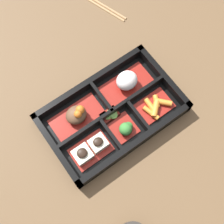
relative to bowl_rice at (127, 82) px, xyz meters
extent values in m
plane|color=brown|center=(-0.08, -0.04, -0.03)|extent=(3.00, 3.00, 0.00)
cube|color=black|center=(-0.08, -0.04, -0.03)|extent=(0.33, 0.20, 0.01)
cube|color=black|center=(-0.08, -0.14, -0.01)|extent=(0.33, 0.01, 0.04)
cube|color=black|center=(-0.08, 0.05, -0.01)|extent=(0.33, 0.01, 0.04)
cube|color=black|center=(-0.23, -0.04, -0.01)|extent=(0.01, 0.20, 0.04)
cube|color=black|center=(0.08, -0.04, -0.01)|extent=(0.01, 0.20, 0.04)
cube|color=black|center=(-0.08, -0.04, -0.01)|extent=(0.30, 0.01, 0.04)
cube|color=black|center=(-0.11, -0.09, -0.01)|extent=(0.01, 0.09, 0.04)
cube|color=black|center=(-0.03, -0.09, -0.01)|extent=(0.01, 0.09, 0.04)
cube|color=black|center=(-0.08, 0.00, -0.01)|extent=(0.01, 0.09, 0.04)
cube|color=maroon|center=(-0.15, 0.00, -0.02)|extent=(0.13, 0.07, 0.01)
ellipsoid|color=brown|center=(-0.15, 0.00, 0.00)|extent=(0.05, 0.05, 0.03)
sphere|color=#D1661E|center=(-0.14, 0.00, 0.02)|extent=(0.02, 0.02, 0.02)
sphere|color=#D1661E|center=(-0.15, -0.01, 0.02)|extent=(0.02, 0.02, 0.02)
cube|color=maroon|center=(0.00, 0.00, -0.02)|extent=(0.13, 0.07, 0.01)
ellipsoid|color=silver|center=(0.00, 0.00, 0.01)|extent=(0.05, 0.05, 0.05)
cube|color=maroon|center=(-0.17, -0.09, -0.02)|extent=(0.09, 0.06, 0.01)
cube|color=beige|center=(-0.19, -0.09, -0.01)|extent=(0.04, 0.04, 0.02)
ellipsoid|color=black|center=(-0.19, -0.09, 0.01)|extent=(0.02, 0.02, 0.01)
cube|color=beige|center=(-0.15, -0.09, -0.01)|extent=(0.04, 0.04, 0.02)
ellipsoid|color=black|center=(-0.15, -0.09, 0.01)|extent=(0.02, 0.02, 0.01)
cube|color=maroon|center=(-0.07, -0.09, -0.02)|extent=(0.06, 0.06, 0.01)
sphere|color=#387A33|center=(-0.08, -0.10, 0.00)|extent=(0.03, 0.03, 0.03)
sphere|color=#387A33|center=(-0.07, -0.09, 0.00)|extent=(0.03, 0.03, 0.03)
sphere|color=#387A33|center=(-0.07, -0.09, 0.00)|extent=(0.02, 0.02, 0.02)
cube|color=maroon|center=(0.02, -0.09, -0.02)|extent=(0.09, 0.06, 0.01)
cylinder|color=orange|center=(0.02, -0.10, -0.01)|extent=(0.04, 0.04, 0.02)
cylinder|color=orange|center=(0.01, -0.08, -0.01)|extent=(0.01, 0.04, 0.01)
cylinder|color=orange|center=(0.03, -0.08, -0.01)|extent=(0.03, 0.03, 0.01)
cylinder|color=orange|center=(0.04, -0.09, -0.01)|extent=(0.04, 0.04, 0.01)
cylinder|color=orange|center=(0.00, -0.10, -0.01)|extent=(0.02, 0.05, 0.01)
cube|color=maroon|center=(-0.08, -0.04, -0.02)|extent=(0.04, 0.03, 0.01)
cylinder|color=#75A84C|center=(-0.08, -0.04, -0.01)|extent=(0.02, 0.02, 0.01)
cylinder|color=#75A84C|center=(-0.08, -0.05, -0.01)|extent=(0.02, 0.02, 0.01)
cylinder|color=#75A84C|center=(-0.08, -0.05, -0.01)|extent=(0.02, 0.02, 0.01)
cylinder|color=#75A84C|center=(-0.09, -0.05, -0.01)|extent=(0.02, 0.02, 0.00)
cylinder|color=#A87F51|center=(0.08, 0.27, -0.03)|extent=(0.07, 0.21, 0.01)
cylinder|color=#A87F51|center=(0.09, 0.27, -0.03)|extent=(0.07, 0.21, 0.01)
camera|label=1|loc=(-0.22, -0.25, 0.70)|focal=50.00mm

